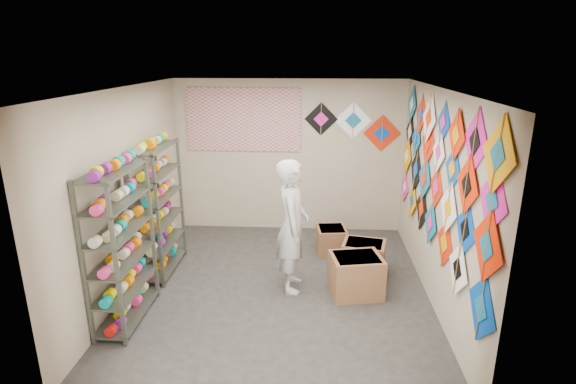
# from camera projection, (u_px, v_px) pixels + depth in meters

# --- Properties ---
(ground) EXTENTS (4.50, 4.50, 0.00)m
(ground) POSITION_uv_depth(u_px,v_px,m) (279.00, 288.00, 6.21)
(ground) COLOR #2C2926
(room_walls) EXTENTS (4.50, 4.50, 4.50)m
(room_walls) POSITION_uv_depth(u_px,v_px,m) (279.00, 173.00, 5.72)
(room_walls) COLOR tan
(room_walls) RESTS_ON ground
(shelf_rack_front) EXTENTS (0.40, 1.10, 1.90)m
(shelf_rack_front) POSITION_uv_depth(u_px,v_px,m) (121.00, 247.00, 5.22)
(shelf_rack_front) COLOR #4C5147
(shelf_rack_front) RESTS_ON ground
(shelf_rack_back) EXTENTS (0.40, 1.10, 1.90)m
(shelf_rack_back) POSITION_uv_depth(u_px,v_px,m) (159.00, 210.00, 6.46)
(shelf_rack_back) COLOR #4C5147
(shelf_rack_back) RESTS_ON ground
(string_spools) EXTENTS (0.12, 2.36, 0.12)m
(string_spools) POSITION_uv_depth(u_px,v_px,m) (141.00, 219.00, 5.81)
(string_spools) COLOR #FC327D
(string_spools) RESTS_ON ground
(kite_wall_display) EXTENTS (0.06, 4.33, 2.09)m
(kite_wall_display) POSITION_uv_depth(u_px,v_px,m) (438.00, 176.00, 5.53)
(kite_wall_display) COLOR #0441AD
(kite_wall_display) RESTS_ON room_walls
(back_wall_kites) EXTENTS (1.66, 0.02, 0.86)m
(back_wall_kites) POSITION_uv_depth(u_px,v_px,m) (354.00, 125.00, 7.70)
(back_wall_kites) COLOR black
(back_wall_kites) RESTS_ON room_walls
(poster) EXTENTS (2.00, 0.01, 1.10)m
(poster) POSITION_uv_depth(u_px,v_px,m) (243.00, 120.00, 7.79)
(poster) COLOR purple
(poster) RESTS_ON room_walls
(shopkeeper) EXTENTS (0.68, 0.46, 1.82)m
(shopkeeper) POSITION_uv_depth(u_px,v_px,m) (292.00, 226.00, 5.97)
(shopkeeper) COLOR silver
(shopkeeper) RESTS_ON ground
(carton_a) EXTENTS (0.75, 0.66, 0.55)m
(carton_a) POSITION_uv_depth(u_px,v_px,m) (356.00, 275.00, 5.98)
(carton_a) COLOR brown
(carton_a) RESTS_ON ground
(carton_b) EXTENTS (0.69, 0.60, 0.49)m
(carton_b) POSITION_uv_depth(u_px,v_px,m) (363.00, 258.00, 6.55)
(carton_b) COLOR brown
(carton_b) RESTS_ON ground
(carton_c) EXTENTS (0.51, 0.55, 0.43)m
(carton_c) POSITION_uv_depth(u_px,v_px,m) (331.00, 240.00, 7.24)
(carton_c) COLOR brown
(carton_c) RESTS_ON ground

